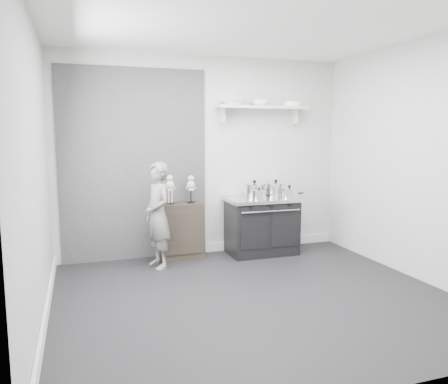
% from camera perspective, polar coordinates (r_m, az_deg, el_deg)
% --- Properties ---
extents(ground, '(4.00, 4.00, 0.00)m').
position_cam_1_polar(ground, '(4.62, 3.84, -13.47)').
color(ground, black).
rests_on(ground, ground).
extents(room_shell, '(4.02, 3.62, 2.71)m').
position_cam_1_polar(room_shell, '(4.41, 2.22, 7.32)').
color(room_shell, '#A8A8A6').
rests_on(room_shell, ground).
extents(wall_shelf, '(1.30, 0.26, 0.24)m').
position_cam_1_polar(wall_shelf, '(6.17, 4.98, 10.86)').
color(wall_shelf, silver).
rests_on(wall_shelf, room_shell).
extents(stove, '(0.98, 0.61, 0.79)m').
position_cam_1_polar(stove, '(6.09, 4.96, -4.37)').
color(stove, black).
rests_on(stove, ground).
extents(side_cabinet, '(0.57, 0.33, 0.74)m').
position_cam_1_polar(side_cabinet, '(5.87, -5.71, -5.06)').
color(side_cabinet, black).
rests_on(side_cabinet, ground).
extents(child, '(0.43, 0.55, 1.32)m').
position_cam_1_polar(child, '(5.45, -8.61, -3.03)').
color(child, slate).
rests_on(child, ground).
extents(pot_back_left, '(0.38, 0.29, 0.24)m').
position_cam_1_polar(pot_back_left, '(6.07, 4.01, 0.25)').
color(pot_back_left, silver).
rests_on(pot_back_left, stove).
extents(pot_back_right, '(0.36, 0.28, 0.24)m').
position_cam_1_polar(pot_back_right, '(6.18, 6.77, 0.35)').
color(pot_back_right, silver).
rests_on(pot_back_right, stove).
extents(pot_front_right, '(0.34, 0.25, 0.18)m').
position_cam_1_polar(pot_front_right, '(6.00, 8.53, -0.14)').
color(pot_front_right, silver).
rests_on(pot_front_right, stove).
extents(pot_front_center, '(0.28, 0.19, 0.17)m').
position_cam_1_polar(pot_front_center, '(5.79, 4.62, -0.39)').
color(pot_front_center, silver).
rests_on(pot_front_center, stove).
extents(skeleton_full, '(0.12, 0.08, 0.44)m').
position_cam_1_polar(skeleton_full, '(5.75, -7.05, 0.62)').
color(skeleton_full, beige).
rests_on(skeleton_full, side_cabinet).
extents(skeleton_torso, '(0.12, 0.08, 0.42)m').
position_cam_1_polar(skeleton_torso, '(5.81, -4.35, 0.65)').
color(skeleton_torso, beige).
rests_on(skeleton_torso, side_cabinet).
extents(bowl_large, '(0.33, 0.33, 0.08)m').
position_cam_1_polar(bowl_large, '(6.01, 1.20, 11.66)').
color(bowl_large, white).
rests_on(bowl_large, wall_shelf).
extents(bowl_small, '(0.24, 0.24, 0.08)m').
position_cam_1_polar(bowl_small, '(6.16, 4.73, 11.51)').
color(bowl_small, white).
rests_on(bowl_small, wall_shelf).
extents(plate_stack, '(0.24, 0.24, 0.06)m').
position_cam_1_polar(plate_stack, '(6.37, 8.90, 11.25)').
color(plate_stack, white).
rests_on(plate_stack, wall_shelf).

